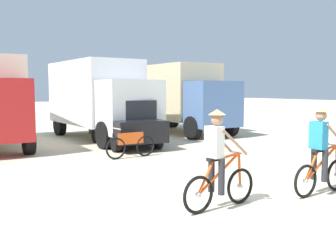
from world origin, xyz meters
The scene contains 7 objects.
ground_plane centered at (0.00, 0.00, 0.00)m, with size 120.00×120.00×0.00m, color beige.
box_truck_avon_van centered at (0.97, 10.30, 1.87)m, with size 2.46×6.78×3.35m.
box_truck_tan_camper centered at (5.34, 10.60, 1.87)m, with size 2.62×6.83×3.35m.
sedan_parked centered at (0.95, 7.82, 0.88)m, with size 2.30×4.40×1.76m.
cyclist_orange_shirt centered at (-1.22, -0.17, 0.85)m, with size 1.73×0.52×1.82m.
cyclist_cowboy_hat centered at (1.19, -0.56, 0.85)m, with size 1.73×0.52×1.82m.
bicycle_spare centered at (-0.09, 5.39, 0.40)m, with size 1.73×0.50×0.97m.
Camera 1 is at (-5.76, -5.50, 2.18)m, focal length 41.89 mm.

